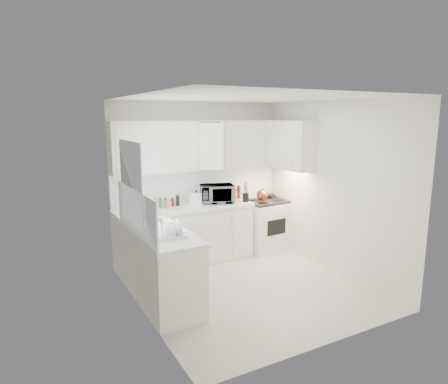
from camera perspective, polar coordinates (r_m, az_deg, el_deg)
floor at (r=5.72m, az=3.43°, el=-13.57°), size 3.20×3.20×0.00m
ceiling at (r=5.22m, az=3.76°, el=13.41°), size 3.20×3.20×0.00m
wall_back at (r=6.71m, az=-3.66°, el=1.69°), size 3.00×0.00×3.00m
wall_front at (r=4.09m, az=15.57°, el=-4.63°), size 3.00×0.00×3.00m
wall_left at (r=4.72m, az=-12.08°, el=-2.43°), size 0.00×3.20×3.20m
wall_right at (r=6.24m, az=15.37°, el=0.62°), size 0.00×3.20×3.20m
window_blinds at (r=5.01m, az=-13.11°, el=1.20°), size 0.06×0.96×1.06m
lower_cabinets_back at (r=6.48m, az=-5.60°, el=-6.39°), size 2.22×0.60×0.90m
lower_cabinets_left at (r=5.24m, az=-9.14°, el=-10.73°), size 0.60×1.60×0.90m
countertop_back at (r=6.35m, az=-5.64°, el=-2.32°), size 2.24×0.64×0.05m
countertop_left at (r=5.09m, az=-9.19°, el=-5.73°), size 0.64×1.62×0.05m
backsplash_back at (r=6.71m, az=-3.62°, el=1.04°), size 2.98×0.02×0.55m
backsplash_left at (r=4.93m, az=-12.59°, el=-2.79°), size 0.02×1.60×0.55m
upper_cabinets_back at (r=6.53m, az=-3.07°, el=3.22°), size 3.00×0.33×0.80m
upper_cabinets_right at (r=6.71m, az=9.60°, el=3.28°), size 0.33×0.90×0.80m
sink at (r=5.37m, az=-10.48°, el=-3.28°), size 0.42×0.38×0.30m
stove at (r=7.13m, az=5.95°, el=-3.75°), size 0.81×0.69×1.15m
tea_kettle at (r=6.79m, az=5.53°, el=-0.33°), size 0.30×0.28×0.23m
frying_pan at (r=7.27m, az=6.47°, el=-0.35°), size 0.25×0.40×0.04m
microwave at (r=6.57m, az=-1.05°, el=0.04°), size 0.61×0.45×0.37m
rice_cooker at (r=6.47m, az=-3.99°, el=-0.75°), size 0.26×0.26×0.24m
paper_towel at (r=6.69m, az=-3.14°, el=-0.21°), size 0.12×0.12×0.27m
utensil_crock at (r=6.65m, az=3.15°, el=0.05°), size 0.12×0.12×0.34m
dish_rack at (r=4.76m, az=-7.98°, el=-5.17°), size 0.43×0.34×0.22m
spice_left_0 at (r=6.29m, az=-9.98°, el=-1.71°), size 0.06×0.06×0.13m
spice_left_1 at (r=6.23m, az=-9.07°, el=-1.80°), size 0.06×0.06×0.13m
spice_left_2 at (r=6.34m, az=-8.70°, el=-1.58°), size 0.06×0.06×0.13m
spice_left_3 at (r=6.28m, az=-7.78°, el=-1.67°), size 0.06×0.06×0.13m
spice_left_4 at (r=6.39m, az=-7.43°, el=-1.45°), size 0.06×0.06×0.13m
spice_left_5 at (r=6.33m, az=-6.51°, el=-1.53°), size 0.06×0.06×0.13m
sauce_right_0 at (r=6.89m, az=1.23°, el=-0.20°), size 0.06×0.06×0.19m
sauce_right_1 at (r=6.87m, az=1.88°, el=-0.24°), size 0.06×0.06×0.19m
sauce_right_2 at (r=6.95m, az=2.02°, el=-0.12°), size 0.06×0.06×0.19m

